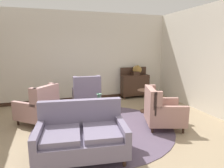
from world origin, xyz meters
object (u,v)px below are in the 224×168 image
at_px(coffee_table, 98,112).
at_px(sideboard, 135,84).
at_px(settee, 82,135).
at_px(armchair_beside_settee, 86,96).
at_px(side_table, 146,99).
at_px(porcelain_vase, 99,103).
at_px(armchair_far_left, 39,107).
at_px(armchair_near_sideboard, 161,111).
at_px(gramophone, 137,68).

relative_size(coffee_table, sideboard, 0.78).
bearing_deg(settee, coffee_table, 68.88).
height_order(armchair_beside_settee, side_table, armchair_beside_settee).
relative_size(porcelain_vase, side_table, 0.53).
bearing_deg(coffee_table, settee, -118.52).
relative_size(porcelain_vase, armchair_far_left, 0.32).
height_order(armchair_near_sideboard, gramophone, gramophone).
bearing_deg(side_table, armchair_beside_settee, 158.23).
bearing_deg(sideboard, side_table, -103.47).
xyz_separation_m(armchair_far_left, armchair_beside_settee, (1.30, 0.57, 0.03)).
distance_m(porcelain_vase, gramophone, 3.14).
bearing_deg(settee, gramophone, 59.09).
distance_m(coffee_table, settee, 1.16).
relative_size(armchair_near_sideboard, side_table, 1.58).
xyz_separation_m(armchair_far_left, sideboard, (3.34, 1.58, 0.08)).
bearing_deg(gramophone, armchair_beside_settee, -156.30).
bearing_deg(gramophone, settee, -128.32).
distance_m(armchair_near_sideboard, armchair_beside_settee, 2.28).
height_order(coffee_table, armchair_far_left, armchair_far_left).
relative_size(porcelain_vase, armchair_beside_settee, 0.33).
bearing_deg(side_table, gramophone, 74.11).
relative_size(armchair_far_left, gramophone, 2.16).
xyz_separation_m(armchair_beside_settee, sideboard, (2.04, 1.01, 0.05)).
xyz_separation_m(coffee_table, porcelain_vase, (0.02, -0.02, 0.24)).
relative_size(coffee_table, armchair_far_left, 0.78).
relative_size(sideboard, gramophone, 2.16).
distance_m(settee, gramophone, 4.30).
bearing_deg(porcelain_vase, gramophone, 48.56).
bearing_deg(armchair_near_sideboard, gramophone, 5.43).
bearing_deg(armchair_far_left, armchair_near_sideboard, 107.99).
relative_size(settee, sideboard, 1.43).
relative_size(porcelain_vase, armchair_near_sideboard, 0.34).
bearing_deg(porcelain_vase, armchair_far_left, 147.83).
height_order(armchair_near_sideboard, armchair_beside_settee, armchair_beside_settee).
height_order(armchair_far_left, armchair_beside_settee, armchair_beside_settee).
distance_m(armchair_beside_settee, sideboard, 2.28).
distance_m(sideboard, gramophone, 0.63).
xyz_separation_m(porcelain_vase, side_table, (1.61, 0.76, -0.25)).
xyz_separation_m(armchair_far_left, gramophone, (3.39, 1.49, 0.70)).
bearing_deg(gramophone, coffee_table, -131.94).
relative_size(coffee_table, armchair_near_sideboard, 0.83).
bearing_deg(side_table, armchair_far_left, 178.42).
relative_size(armchair_near_sideboard, armchair_beside_settee, 0.98).
height_order(armchair_near_sideboard, armchair_far_left, armchair_far_left).
relative_size(settee, side_table, 2.41).
bearing_deg(coffee_table, gramophone, 48.06).
relative_size(settee, gramophone, 3.09).
distance_m(armchair_near_sideboard, sideboard, 2.81).
relative_size(settee, armchair_near_sideboard, 1.53).
height_order(armchair_near_sideboard, side_table, armchair_near_sideboard).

